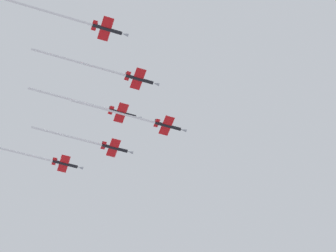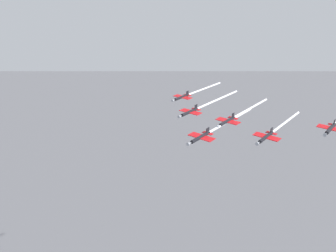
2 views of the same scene
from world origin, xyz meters
name	(u,v)px [view 2 (image 2 of 2)]	position (x,y,z in m)	size (l,w,h in m)	color
jet_lead	(216,128)	(-4.58, -26.23, 174.88)	(27.64, 34.99, 2.58)	black
jet_port_inner	(275,130)	(-8.47, -46.99, 173.98)	(24.72, 31.25, 2.58)	black
jet_starboard_inner	(204,106)	(18.05, -29.48, 175.71)	(28.64, 36.27, 2.58)	black
jet_port_outer	(239,115)	(5.68, -39.36, 175.28)	(26.48, 33.50, 2.58)	black
jet_center_rear	(193,93)	(39.14, -30.74, 175.00)	(25.77, 32.60, 2.58)	black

